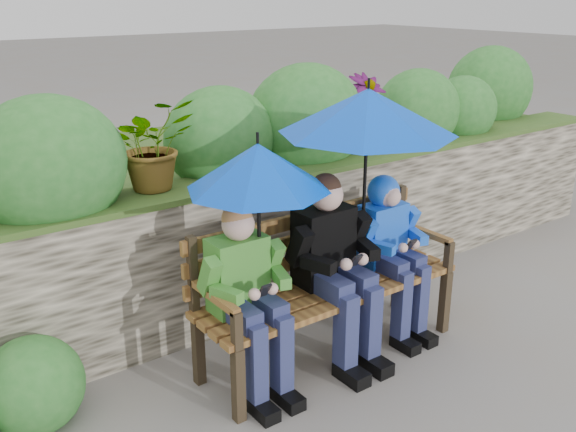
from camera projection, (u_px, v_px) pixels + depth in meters
ground at (297, 361)px, 4.09m from camera, size 60.00×60.00×0.00m
garden_backdrop at (170, 204)px, 5.04m from camera, size 8.00×2.87×1.77m
park_bench at (323, 275)px, 4.04m from camera, size 1.78×0.52×0.94m
boy_left at (247, 291)px, 3.60m from camera, size 0.49×0.57×1.13m
boy_middle at (334, 260)px, 3.93m from camera, size 0.54×0.63×1.20m
boy_right at (391, 241)px, 4.24m from camera, size 0.46×0.56×1.09m
umbrella_left at (258, 167)px, 3.46m from camera, size 0.81×0.81×0.82m
umbrella_right at (368, 111)px, 3.85m from camera, size 1.10×1.10×1.02m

